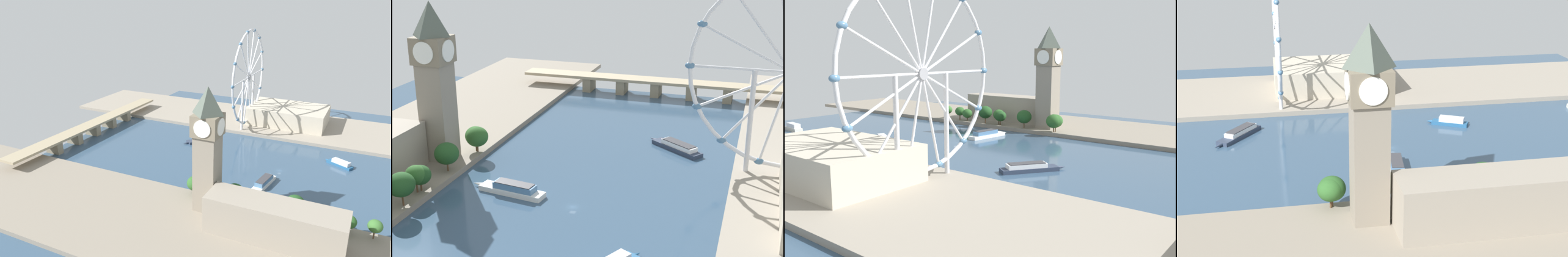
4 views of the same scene
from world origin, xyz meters
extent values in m
plane|color=#334C66|center=(0.00, 0.00, 0.00)|extent=(386.73, 386.73, 0.00)
cube|color=gray|center=(-108.36, 0.00, 1.50)|extent=(90.00, 520.00, 3.00)
cube|color=gray|center=(108.36, 0.00, 1.50)|extent=(90.00, 520.00, 3.00)
cube|color=gray|center=(-79.90, 26.74, 27.76)|extent=(13.97, 13.97, 49.51)
cube|color=#776B57|center=(-79.90, 26.74, 59.08)|extent=(16.21, 16.21, 13.13)
pyramid|color=#4C564C|center=(-79.90, 26.74, 74.03)|extent=(14.67, 14.67, 16.77)
cylinder|color=white|center=(-79.90, 35.12, 59.08)|extent=(10.62, 0.50, 10.62)
cylinder|color=white|center=(-79.90, 18.36, 59.08)|extent=(10.62, 0.50, 10.62)
cylinder|color=white|center=(-71.52, 26.74, 59.08)|extent=(0.50, 10.62, 10.62)
cylinder|color=white|center=(-88.29, 26.74, 59.08)|extent=(0.50, 10.62, 10.62)
cube|color=gray|center=(-93.67, -19.76, 14.04)|extent=(22.00, 77.00, 22.08)
cylinder|color=#513823|center=(-68.92, -70.35, 5.38)|extent=(0.80, 0.80, 4.75)
ellipsoid|color=#386B2D|center=(-68.92, -70.35, 11.00)|extent=(8.13, 8.13, 7.31)
cylinder|color=#513823|center=(-69.92, -56.80, 5.07)|extent=(0.80, 0.80, 4.14)
ellipsoid|color=#285623|center=(-69.92, -56.80, 10.58)|extent=(8.61, 8.61, 7.75)
cylinder|color=#513823|center=(-68.70, -47.12, 4.51)|extent=(0.80, 0.80, 3.02)
ellipsoid|color=#285623|center=(-68.70, -47.12, 9.55)|extent=(8.81, 8.81, 7.93)
cylinder|color=#513823|center=(-67.02, -25.69, 5.48)|extent=(0.80, 0.80, 4.96)
ellipsoid|color=#1E471E|center=(-67.02, -25.69, 12.64)|extent=(11.70, 11.70, 10.53)
cylinder|color=#513823|center=(-67.93, -10.63, 4.82)|extent=(0.80, 0.80, 3.64)
ellipsoid|color=#1E471E|center=(-67.93, -10.63, 10.58)|extent=(9.86, 9.86, 8.87)
cylinder|color=#513823|center=(-68.70, -12.69, 5.30)|extent=(0.80, 0.80, 4.61)
ellipsoid|color=#285623|center=(-68.70, -12.69, 11.45)|extent=(9.60, 9.60, 8.64)
cylinder|color=#513823|center=(-68.16, 12.61, 5.17)|extent=(0.80, 0.80, 4.33)
ellipsoid|color=#1E471E|center=(-68.16, 12.61, 12.06)|extent=(11.82, 11.82, 10.63)
cylinder|color=#513823|center=(-66.65, 40.23, 4.81)|extent=(0.80, 0.80, 3.61)
ellipsoid|color=#285623|center=(-66.65, 40.23, 11.29)|extent=(11.70, 11.70, 10.53)
cylinder|color=#513823|center=(-67.89, 41.07, 5.01)|extent=(0.80, 0.80, 4.02)
ellipsoid|color=#285623|center=(-67.89, 41.07, 11.42)|extent=(11.00, 11.00, 9.90)
torus|color=silver|center=(85.30, 56.19, 53.15)|extent=(93.31, 2.10, 93.31)
cylinder|color=#99999E|center=(85.30, 56.19, 53.15)|extent=(5.47, 3.00, 5.47)
cylinder|color=silver|center=(108.10, 56.19, 53.15)|extent=(45.60, 1.26, 1.26)
cylinder|color=silver|center=(105.84, 56.19, 63.04)|extent=(41.63, 1.26, 20.92)
cylinder|color=silver|center=(99.52, 56.19, 70.98)|extent=(29.42, 1.26, 36.44)
cylinder|color=silver|center=(90.37, 56.19, 75.38)|extent=(11.38, 1.26, 44.74)
cylinder|color=silver|center=(80.23, 56.19, 75.38)|extent=(11.38, 1.26, 44.74)
cylinder|color=silver|center=(71.09, 56.19, 70.98)|extent=(29.42, 1.26, 36.44)
cylinder|color=silver|center=(64.76, 56.19, 63.04)|extent=(41.63, 1.26, 20.92)
cylinder|color=silver|center=(62.50, 56.19, 53.15)|extent=(45.60, 1.26, 1.26)
cylinder|color=silver|center=(64.76, 56.19, 43.26)|extent=(41.63, 1.26, 20.92)
cylinder|color=silver|center=(71.09, 56.19, 35.33)|extent=(29.42, 1.26, 36.44)
cylinder|color=silver|center=(80.23, 56.19, 30.92)|extent=(11.38, 1.26, 44.74)
cylinder|color=silver|center=(90.37, 56.19, 30.92)|extent=(11.38, 1.26, 44.74)
cylinder|color=silver|center=(99.52, 56.19, 35.33)|extent=(29.42, 1.26, 36.44)
cylinder|color=silver|center=(105.84, 56.19, 43.26)|extent=(41.63, 1.26, 20.92)
ellipsoid|color=teal|center=(130.90, 56.19, 53.15)|extent=(4.80, 3.20, 3.20)
ellipsoid|color=teal|center=(126.39, 56.19, 72.94)|extent=(4.80, 3.20, 3.20)
ellipsoid|color=teal|center=(44.22, 56.19, 72.94)|extent=(4.80, 3.20, 3.20)
ellipsoid|color=teal|center=(39.70, 56.19, 53.15)|extent=(4.80, 3.20, 3.20)
ellipsoid|color=teal|center=(44.22, 56.19, 33.37)|extent=(4.80, 3.20, 3.20)
ellipsoid|color=teal|center=(56.87, 56.19, 17.50)|extent=(4.80, 3.20, 3.20)
ellipsoid|color=teal|center=(75.15, 56.19, 8.69)|extent=(4.80, 3.20, 3.20)
ellipsoid|color=teal|center=(95.45, 56.19, 8.69)|extent=(4.80, 3.20, 3.20)
ellipsoid|color=teal|center=(113.73, 56.19, 17.50)|extent=(4.80, 3.20, 3.20)
ellipsoid|color=teal|center=(126.39, 56.19, 33.37)|extent=(4.80, 3.20, 3.20)
cylinder|color=silver|center=(101.26, 56.19, 28.08)|extent=(2.40, 2.40, 50.15)
cylinder|color=silver|center=(69.34, 56.19, 28.08)|extent=(2.40, 2.40, 50.15)
cube|color=#BCB29E|center=(110.76, 19.98, 11.85)|extent=(51.48, 77.46, 17.70)
cube|color=beige|center=(43.88, -137.41, 1.27)|extent=(9.10, 23.49, 2.54)
cone|color=beige|center=(42.22, -150.60, 1.27)|extent=(3.04, 4.40, 2.54)
cube|color=silver|center=(44.02, -136.27, 4.23)|extent=(7.23, 16.41, 3.38)
cube|color=white|center=(-30.65, 4.34, 1.23)|extent=(32.34, 11.40, 2.46)
cone|color=white|center=(-48.87, 6.82, 1.23)|extent=(5.98, 3.20, 2.46)
cube|color=teal|center=(-29.08, 4.13, 3.86)|extent=(20.71, 8.70, 2.81)
cube|color=#38383D|center=(-29.08, 4.13, 5.45)|extent=(18.69, 8.15, 0.37)
cube|color=#2D384C|center=(32.00, 81.27, 1.13)|extent=(30.09, 24.52, 2.25)
cone|color=#2D384C|center=(17.02, 92.03, 1.13)|extent=(5.96, 5.16, 2.25)
cube|color=white|center=(33.29, 80.35, 3.40)|extent=(21.32, 17.75, 2.29)
cube|color=#38383D|center=(33.29, 80.35, 4.75)|extent=(19.38, 16.24, 0.43)
cube|color=#235684|center=(29.86, -41.65, 1.05)|extent=(15.05, 21.36, 2.10)
cone|color=#235684|center=(35.52, -30.86, 1.05)|extent=(3.61, 4.32, 2.10)
cube|color=silver|center=(29.37, -42.58, 3.59)|extent=(11.19, 15.17, 2.98)
camera|label=1|loc=(-275.82, -60.32, 133.39)|focal=35.36mm
camera|label=2|loc=(73.65, -211.22, 113.57)|focal=52.76mm
camera|label=3|loc=(229.06, 204.85, 63.03)|focal=41.13mm
camera|label=4|loc=(-289.29, 64.30, 119.93)|focal=54.56mm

